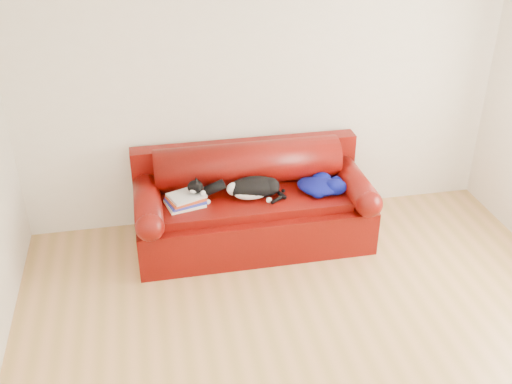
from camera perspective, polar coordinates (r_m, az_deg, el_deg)
ground at (r=4.53m, az=6.10°, el=-14.72°), size 4.50×4.50×0.00m
room_shell at (r=3.64m, az=9.27°, el=5.05°), size 4.52×4.02×2.61m
sofa_base at (r=5.49m, az=-0.30°, el=-2.57°), size 2.10×0.90×0.50m
sofa_back at (r=5.55m, az=-0.79°, el=1.40°), size 2.10×1.01×0.88m
book_stack at (r=5.21m, az=-6.71°, el=-0.74°), size 0.36×0.31×0.10m
cat at (r=5.26m, az=-0.29°, el=0.37°), size 0.64×0.31×0.23m
blanket at (r=5.41m, az=6.24°, el=0.66°), size 0.44×0.37×0.13m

